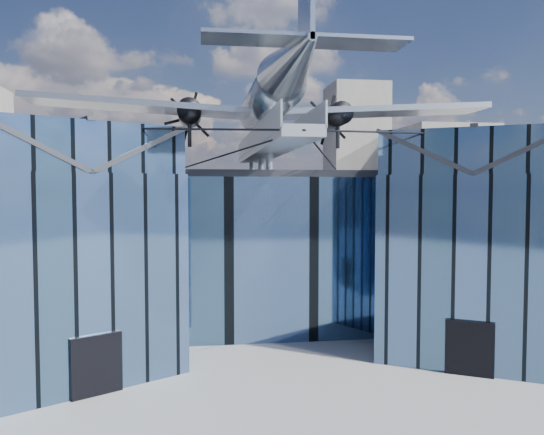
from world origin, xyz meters
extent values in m
plane|color=gray|center=(0.00, 0.00, 0.00)|extent=(120.00, 120.00, 0.00)
cube|color=#44638B|center=(0.00, 9.00, 4.75)|extent=(28.00, 14.00, 9.50)
cube|color=#23252B|center=(0.00, 9.00, 9.70)|extent=(28.00, 14.00, 0.40)
cube|color=#44638B|center=(-10.50, -1.00, 4.75)|extent=(11.79, 11.43, 9.50)
cube|color=#44638B|center=(-10.50, -1.00, 10.60)|extent=(11.56, 11.20, 2.20)
cube|color=#23252B|center=(-12.45, -2.12, 10.60)|extent=(7.98, 9.23, 2.40)
cube|color=#23252B|center=(-8.55, 0.12, 10.60)|extent=(7.98, 9.23, 2.40)
cube|color=#23252B|center=(-10.50, -1.00, 11.75)|extent=(4.30, 7.10, 0.18)
cube|color=black|center=(-8.48, -4.51, 1.30)|extent=(2.03, 1.32, 2.60)
cube|color=black|center=(-6.60, 1.25, 4.75)|extent=(0.34, 0.34, 9.50)
cube|color=#44638B|center=(10.50, -1.00, 4.75)|extent=(11.79, 11.43, 9.50)
cube|color=#44638B|center=(10.50, -1.00, 10.60)|extent=(11.56, 11.20, 2.20)
cube|color=#23252B|center=(8.55, 0.12, 10.60)|extent=(7.98, 9.23, 2.40)
cube|color=#23252B|center=(12.45, -2.12, 10.60)|extent=(7.98, 9.23, 2.40)
cube|color=#23252B|center=(10.50, -1.00, 11.75)|extent=(4.30, 7.10, 0.18)
cube|color=black|center=(8.48, -4.51, 1.30)|extent=(2.03, 1.32, 2.60)
cube|color=black|center=(6.60, 1.25, 4.75)|extent=(0.34, 0.34, 9.50)
cube|color=#989EA5|center=(0.00, 3.50, 11.10)|extent=(1.80, 21.00, 0.50)
cube|color=#989EA5|center=(-0.90, 3.50, 11.75)|extent=(0.08, 21.00, 1.10)
cube|color=#989EA5|center=(0.90, 3.50, 11.75)|extent=(0.08, 21.00, 1.10)
cylinder|color=#989EA5|center=(0.00, 13.00, 10.43)|extent=(0.44, 0.44, 1.35)
cylinder|color=#989EA5|center=(0.00, 7.00, 10.43)|extent=(0.44, 0.44, 1.35)
cylinder|color=#989EA5|center=(0.00, 3.00, 10.43)|extent=(0.44, 0.44, 1.35)
cylinder|color=#989EA5|center=(0.00, 4.00, 12.05)|extent=(0.70, 0.70, 1.40)
cylinder|color=black|center=(-5.25, -4.00, 11.40)|extent=(10.55, 6.08, 0.69)
cylinder|color=black|center=(5.25, -4.00, 11.40)|extent=(10.55, 6.08, 0.69)
cylinder|color=black|center=(-3.00, 1.50, 10.55)|extent=(6.09, 17.04, 1.19)
cylinder|color=black|center=(3.00, 1.50, 10.55)|extent=(6.09, 17.04, 1.19)
cylinder|color=#A3A9B0|center=(0.00, 4.00, 14.00)|extent=(2.50, 11.00, 2.50)
sphere|color=#A3A9B0|center=(0.00, 9.50, 14.00)|extent=(2.50, 2.50, 2.50)
cube|color=black|center=(0.00, 8.50, 14.69)|extent=(1.60, 1.40, 0.50)
cone|color=#A3A9B0|center=(0.00, -5.00, 14.30)|extent=(2.50, 7.00, 2.50)
cube|color=#A3A9B0|center=(0.00, -7.30, 15.90)|extent=(0.18, 2.40, 3.40)
cube|color=#A3A9B0|center=(0.00, -7.20, 14.50)|extent=(8.00, 1.80, 0.14)
cube|color=#A3A9B0|center=(-7.00, 5.00, 13.70)|extent=(14.00, 3.20, 1.08)
cylinder|color=black|center=(-4.60, 5.60, 13.45)|extent=(1.44, 3.20, 1.44)
cone|color=black|center=(-4.60, 7.40, 13.45)|extent=(0.70, 0.70, 0.70)
cube|color=black|center=(-4.60, 7.55, 13.45)|extent=(1.05, 0.06, 3.33)
cube|color=black|center=(-4.60, 7.55, 13.45)|extent=(2.53, 0.06, 2.53)
cube|color=black|center=(-4.60, 7.55, 13.45)|extent=(3.33, 0.06, 1.05)
cylinder|color=black|center=(-4.60, 5.00, 12.22)|extent=(0.24, 0.24, 1.75)
cube|color=#A3A9B0|center=(7.00, 5.00, 13.70)|extent=(14.00, 3.20, 1.08)
cylinder|color=black|center=(4.60, 5.60, 13.45)|extent=(1.44, 3.20, 1.44)
cone|color=black|center=(4.60, 7.40, 13.45)|extent=(0.70, 0.70, 0.70)
cube|color=black|center=(4.60, 7.55, 13.45)|extent=(1.05, 0.06, 3.33)
cube|color=black|center=(4.60, 7.55, 13.45)|extent=(2.53, 0.06, 2.53)
cube|color=black|center=(4.60, 7.55, 13.45)|extent=(3.33, 0.06, 1.05)
cylinder|color=black|center=(4.60, 5.00, 12.22)|extent=(0.24, 0.24, 1.75)
cube|color=gray|center=(32.00, 48.00, 9.00)|extent=(12.00, 14.00, 18.00)
cube|color=gray|center=(-20.00, 55.00, 7.00)|extent=(14.00, 10.00, 14.00)
cube|color=gray|center=(22.00, 58.00, 13.00)|extent=(9.00, 9.00, 26.00)
camera|label=1|loc=(-4.19, -27.52, 8.76)|focal=35.00mm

